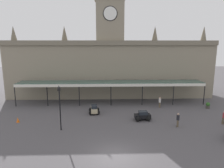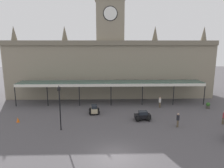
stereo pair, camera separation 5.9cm
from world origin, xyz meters
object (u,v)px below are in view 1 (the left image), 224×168
pedestrian_crossing_forecourt (178,119)px  pedestrian_beside_cars (160,102)px  pedestrian_near_entrance (224,117)px  victorian_lamppost (60,103)px  traffic_cone (18,120)px  planter_forecourt_centre (208,105)px  car_black_sedan (142,116)px  car_beige_sedan (94,110)px

pedestrian_crossing_forecourt → pedestrian_beside_cars: size_ratio=1.00×
pedestrian_near_entrance → victorian_lamppost: bearing=-176.7°
traffic_cone → planter_forecourt_centre: size_ratio=0.66×
pedestrian_beside_cars → car_black_sedan: bearing=-125.0°
car_black_sedan → pedestrian_crossing_forecourt: size_ratio=1.25×
car_black_sedan → traffic_cone: 15.74m
pedestrian_beside_cars → pedestrian_near_entrance: 9.09m
planter_forecourt_centre → pedestrian_crossing_forecourt: bearing=-136.4°
pedestrian_beside_cars → pedestrian_near_entrance: bearing=-47.8°
car_beige_sedan → traffic_cone: car_beige_sedan is taller
car_beige_sedan → traffic_cone: size_ratio=3.34×
pedestrian_near_entrance → planter_forecourt_centre: (1.08, 6.04, -0.42)m
car_beige_sedan → victorian_lamppost: victorian_lamppost is taller
car_black_sedan → victorian_lamppost: victorian_lamppost is taller
pedestrian_crossing_forecourt → car_beige_sedan: bearing=153.9°
traffic_cone → planter_forecourt_centre: (26.49, 4.71, 0.17)m
victorian_lamppost → traffic_cone: size_ratio=8.16×
victorian_lamppost → traffic_cone: 7.01m
victorian_lamppost → car_black_sedan: bearing=15.7°
pedestrian_near_entrance → traffic_cone: pedestrian_near_entrance is taller
pedestrian_near_entrance → victorian_lamppost: 19.68m
victorian_lamppost → pedestrian_crossing_forecourt: bearing=2.2°
car_black_sedan → pedestrian_crossing_forecourt: bearing=-30.5°
pedestrian_beside_cars → traffic_cone: size_ratio=2.64×
traffic_cone → pedestrian_near_entrance: bearing=-3.0°
car_black_sedan → planter_forecourt_centre: size_ratio=2.18×
car_black_sedan → pedestrian_near_entrance: size_ratio=1.25×
victorian_lamppost → planter_forecourt_centre: size_ratio=5.39×
pedestrian_crossing_forecourt → pedestrian_beside_cars: same height
victorian_lamppost → traffic_cone: bearing=157.3°
pedestrian_near_entrance → victorian_lamppost: (-19.52, -1.14, 2.29)m
planter_forecourt_centre → traffic_cone: bearing=-169.9°
car_black_sedan → planter_forecourt_centre: car_black_sedan is taller
pedestrian_crossing_forecourt → pedestrian_near_entrance: 5.92m
pedestrian_crossing_forecourt → traffic_cone: 19.63m
car_black_sedan → pedestrian_beside_cars: (3.57, 5.10, 0.41)m
planter_forecourt_centre → car_beige_sedan: bearing=-174.4°
car_beige_sedan → pedestrian_near_entrance: pedestrian_near_entrance is taller
car_black_sedan → car_beige_sedan: bearing=156.7°
car_black_sedan → traffic_cone: car_black_sedan is taller
car_beige_sedan → pedestrian_near_entrance: size_ratio=1.27×
car_black_sedan → traffic_cone: size_ratio=3.31×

